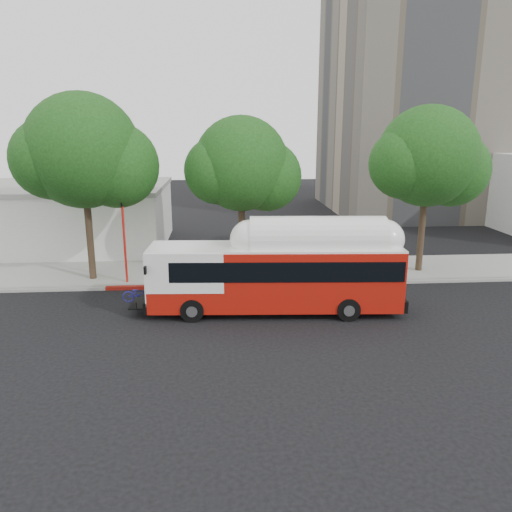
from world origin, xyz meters
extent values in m
plane|color=black|center=(0.00, 0.00, 0.00)|extent=(120.00, 120.00, 0.00)
cube|color=gray|center=(0.00, 6.50, 0.07)|extent=(60.00, 5.00, 0.15)
cube|color=gray|center=(0.00, 3.90, 0.07)|extent=(60.00, 0.30, 0.15)
cube|color=maroon|center=(-3.00, 3.90, 0.08)|extent=(10.00, 0.32, 0.16)
cylinder|color=#2D2116|center=(-9.00, 5.50, 3.04)|extent=(0.36, 0.36, 6.08)
sphere|color=#163D11|center=(-9.00, 5.50, 6.84)|extent=(5.80, 5.80, 5.80)
sphere|color=#163D11|center=(-7.41, 5.70, 6.08)|extent=(4.35, 4.35, 4.35)
cylinder|color=#2D2116|center=(-1.00, 6.00, 2.72)|extent=(0.36, 0.36, 5.44)
sphere|color=#163D11|center=(-1.00, 6.00, 6.12)|extent=(5.00, 5.00, 5.00)
sphere|color=#163D11|center=(0.38, 6.20, 5.44)|extent=(3.75, 3.75, 3.75)
cylinder|color=#2D2116|center=(9.00, 5.80, 2.88)|extent=(0.36, 0.36, 5.76)
sphere|color=#163D11|center=(9.00, 5.80, 6.48)|extent=(5.40, 5.40, 5.40)
sphere|color=#163D11|center=(10.48, 6.00, 5.76)|extent=(4.05, 4.05, 4.05)
cube|color=gray|center=(18.00, 28.00, 17.50)|extent=(18.00, 18.00, 35.00)
cube|color=silver|center=(-14.00, 14.00, 2.00)|extent=(16.00, 10.00, 4.00)
cube|color=gray|center=(-14.00, 14.00, 4.10)|extent=(16.20, 10.20, 0.30)
cube|color=#A4140B|center=(0.17, 0.12, 1.63)|extent=(10.96, 2.99, 2.62)
cube|color=black|center=(0.62, 0.10, 2.17)|extent=(9.88, 2.98, 0.86)
cube|color=white|center=(0.17, 0.12, 2.97)|extent=(10.96, 2.91, 0.09)
cube|color=white|center=(1.98, 0.02, 3.21)|extent=(5.88, 2.15, 0.50)
cube|color=black|center=(-5.74, 0.47, 0.45)|extent=(0.82, 1.67, 0.05)
imported|color=navy|center=(-5.74, 0.47, 0.89)|extent=(0.63, 1.58, 0.81)
cylinder|color=red|center=(-7.07, 4.66, 2.06)|extent=(0.12, 0.12, 4.12)
cube|color=black|center=(-7.07, 4.66, 4.23)|extent=(0.05, 0.41, 0.26)
camera|label=1|loc=(-2.18, -20.63, 7.91)|focal=35.00mm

